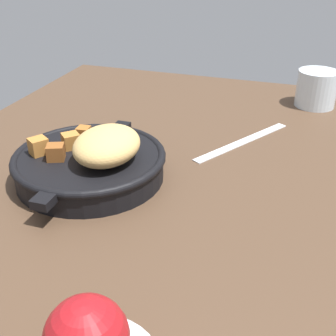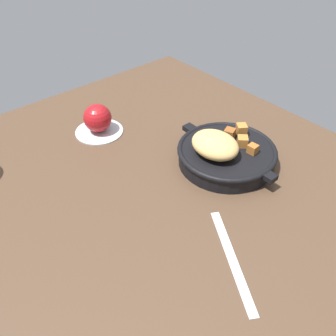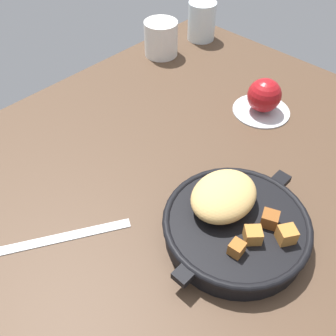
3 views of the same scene
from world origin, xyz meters
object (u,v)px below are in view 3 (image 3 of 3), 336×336
at_px(red_apple, 264,95).
at_px(ceramic_mug_white, 161,39).
at_px(butter_knife, 58,238).
at_px(cast_iron_skillet, 235,221).
at_px(water_glass_tall, 202,21).

xyz_separation_m(red_apple, ceramic_mug_white, (0.03, 0.32, 0.00)).
xyz_separation_m(red_apple, butter_knife, (-0.49, 0.04, -0.04)).
distance_m(cast_iron_skillet, butter_knife, 0.27).
bearing_deg(red_apple, butter_knife, 174.91).
relative_size(cast_iron_skillet, butter_knife, 1.18).
height_order(cast_iron_skillet, butter_knife, cast_iron_skillet).
relative_size(butter_knife, ceramic_mug_white, 2.65).
bearing_deg(cast_iron_skillet, red_apple, 26.34).
height_order(red_apple, water_glass_tall, water_glass_tall).
distance_m(red_apple, butter_knife, 0.49).
bearing_deg(water_glass_tall, red_apple, -117.83).
bearing_deg(ceramic_mug_white, butter_knife, -151.49).
distance_m(cast_iron_skillet, ceramic_mug_white, 0.57).
bearing_deg(water_glass_tall, ceramic_mug_white, 172.41).
xyz_separation_m(cast_iron_skillet, ceramic_mug_white, (0.32, 0.47, 0.01)).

